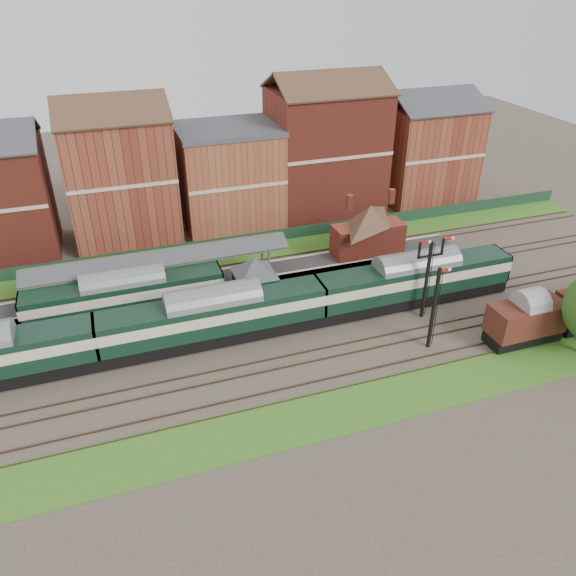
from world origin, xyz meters
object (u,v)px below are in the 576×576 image
object	(u,v)px
semaphore_bracket	(428,275)
dmu_train	(214,316)
platform_railcar	(125,295)
signal_box	(255,285)

from	to	relation	value
semaphore_bracket	dmu_train	bearing A→B (deg)	172.78
dmu_train	platform_railcar	world-z (taller)	dmu_train
signal_box	platform_railcar	bearing A→B (deg)	164.62
semaphore_bracket	platform_railcar	size ratio (longest dim) A/B	0.44
dmu_train	semaphore_bracket	bearing A→B (deg)	-7.22
signal_box	semaphore_bracket	bearing A→B (deg)	-20.92
signal_box	platform_railcar	size ratio (longest dim) A/B	0.32
signal_box	semaphore_bracket	distance (m)	16.16
semaphore_bracket	dmu_train	size ratio (longest dim) A/B	0.14
signal_box	dmu_train	distance (m)	5.74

